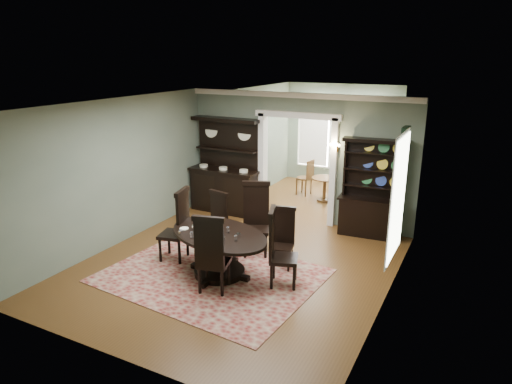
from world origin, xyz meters
TOP-DOWN VIEW (x-y plane):
  - room at (0.00, 0.04)m, footprint 5.51×6.01m
  - parlor at (0.00, 5.53)m, footprint 3.51×3.50m
  - doorway_trim at (0.00, 3.00)m, footprint 2.08×0.25m
  - right_window at (2.69, 0.93)m, footprint 0.15×1.47m
  - wall_sconce at (0.95, 2.85)m, footprint 0.27×0.21m
  - rug at (-0.21, -0.48)m, footprint 3.89×3.12m
  - dining_table at (-0.10, -0.37)m, footprint 2.43×2.43m
  - centerpiece at (-0.18, -0.37)m, footprint 1.22×0.79m
  - chair_far_left at (-0.67, 0.48)m, footprint 0.54×0.53m
  - chair_far_mid at (0.02, 0.84)m, footprint 0.70×0.68m
  - chair_far_right at (0.76, 0.51)m, footprint 0.50×0.48m
  - chair_end_left at (-1.11, -0.18)m, footprint 0.60×0.62m
  - chair_end_right at (0.97, -0.23)m, footprint 0.62×0.64m
  - chair_near at (0.14, -0.99)m, footprint 0.62×0.60m
  - sideboard at (-1.81, 2.73)m, footprint 1.78×0.64m
  - welsh_dresser at (1.83, 2.77)m, footprint 1.40×0.60m
  - parlor_table at (0.16, 4.61)m, footprint 0.71×0.71m
  - parlor_chair_left at (-0.48, 4.91)m, footprint 0.45×0.44m
  - parlor_chair_right at (0.51, 4.58)m, footprint 0.43×0.42m

SIDE VIEW (x-z plane):
  - rug at x=-0.21m, z-range 0.00..0.01m
  - parlor_table at x=0.16m, z-range 0.10..0.75m
  - parlor_chair_right at x=0.51m, z-range 0.03..1.03m
  - parlor_chair_left at x=-0.48m, z-range 0.04..1.04m
  - dining_table at x=-0.10m, z-range 0.16..0.97m
  - chair_far_right at x=0.76m, z-range 0.03..1.18m
  - chair_far_left at x=-0.67m, z-range 0.03..1.28m
  - chair_end_right at x=0.97m, z-range 0.03..1.41m
  - chair_near at x=0.14m, z-range 0.04..1.43m
  - chair_end_left at x=-1.11m, z-range 0.04..1.46m
  - chair_far_mid at x=0.02m, z-range 0.04..1.48m
  - welsh_dresser at x=1.83m, z-range -0.29..1.84m
  - sideboard at x=-1.81m, z-range -0.35..1.99m
  - centerpiece at x=-0.18m, z-range 0.77..0.97m
  - parlor at x=0.00m, z-range 0.01..3.02m
  - room at x=0.00m, z-range 0.07..3.08m
  - right_window at x=2.69m, z-range 0.54..2.66m
  - doorway_trim at x=0.00m, z-range 0.33..2.90m
  - wall_sconce at x=0.95m, z-range 1.79..1.99m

